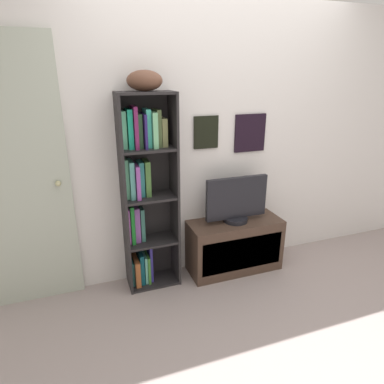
% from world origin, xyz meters
% --- Properties ---
extents(ground, '(5.20, 5.20, 0.04)m').
position_xyz_m(ground, '(0.00, 0.00, -0.02)').
color(ground, gray).
extents(back_wall, '(4.80, 0.08, 2.39)m').
position_xyz_m(back_wall, '(0.00, 1.13, 1.20)').
color(back_wall, silver).
rests_on(back_wall, ground).
extents(bookshelf, '(0.45, 0.26, 1.67)m').
position_xyz_m(bookshelf, '(-0.72, 1.00, 0.87)').
color(bookshelf, black).
rests_on(bookshelf, ground).
extents(football, '(0.31, 0.24, 0.15)m').
position_xyz_m(football, '(-0.68, 0.97, 1.74)').
color(football, brown).
rests_on(football, bookshelf).
extents(tv_stand, '(0.88, 0.35, 0.50)m').
position_xyz_m(tv_stand, '(0.11, 0.92, 0.25)').
color(tv_stand, '#422F25').
rests_on(tv_stand, ground).
extents(television, '(0.59, 0.22, 0.42)m').
position_xyz_m(television, '(0.11, 0.92, 0.70)').
color(television, black).
rests_on(television, tv_stand).
extents(door, '(0.77, 0.09, 2.08)m').
position_xyz_m(door, '(-1.66, 1.08, 1.04)').
color(door, '#A7AE9E').
rests_on(door, ground).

